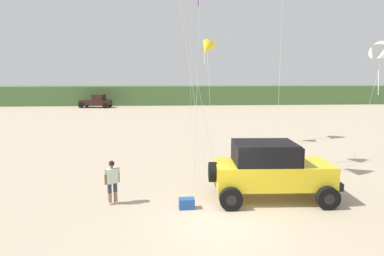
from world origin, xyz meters
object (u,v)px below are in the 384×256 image
at_px(jeep, 271,169).
at_px(cooler_box, 187,203).
at_px(distant_pickup, 96,101).
at_px(person_watching, 112,180).
at_px(kite_red_delta, 207,48).
at_px(kite_yellow_diamond, 383,54).

relative_size(jeep, cooler_box, 8.75).
bearing_deg(distant_pickup, cooler_box, -73.49).
relative_size(person_watching, kite_red_delta, 0.24).
bearing_deg(kite_red_delta, jeep, -80.80).
bearing_deg(jeep, cooler_box, -167.84).
xyz_separation_m(jeep, distant_pickup, (-14.96, 38.65, -0.26)).
distance_m(jeep, cooler_box, 3.51).
xyz_separation_m(jeep, kite_yellow_diamond, (9.28, 7.82, 4.89)).
bearing_deg(person_watching, kite_red_delta, 63.69).
xyz_separation_m(cooler_box, kite_red_delta, (1.81, 9.85, 6.28)).
relative_size(person_watching, cooler_box, 2.98).
bearing_deg(jeep, kite_red_delta, 99.20).
height_order(cooler_box, kite_yellow_diamond, kite_yellow_diamond).
distance_m(person_watching, kite_red_delta, 11.67).
height_order(jeep, distant_pickup, jeep).
relative_size(jeep, kite_yellow_diamond, 0.72).
distance_m(person_watching, cooler_box, 2.92).
bearing_deg(kite_red_delta, cooler_box, -100.40).
height_order(jeep, kite_yellow_diamond, kite_yellow_diamond).
height_order(jeep, person_watching, jeep).
distance_m(distant_pickup, kite_yellow_diamond, 39.55).
bearing_deg(cooler_box, distant_pickup, 104.14).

